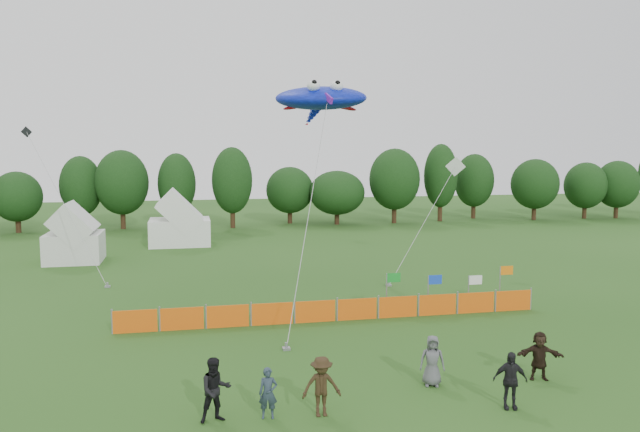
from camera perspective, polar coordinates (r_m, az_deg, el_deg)
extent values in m
plane|color=#234C16|center=(21.33, 3.47, -15.78)|extent=(160.00, 160.00, 0.00)
cylinder|color=#382314|center=(65.90, -25.87, -0.55)|extent=(0.50, 0.50, 1.91)
ellipsoid|color=black|center=(65.68, -25.97, 1.61)|extent=(4.61, 4.61, 4.30)
cylinder|color=#382314|center=(66.45, -20.91, -0.09)|extent=(0.50, 0.50, 2.38)
ellipsoid|color=black|center=(66.20, -21.02, 2.59)|extent=(4.09, 4.09, 5.35)
cylinder|color=#382314|center=(65.11, -17.57, 0.00)|extent=(0.50, 0.50, 2.57)
ellipsoid|color=black|center=(64.85, -17.66, 2.95)|extent=(5.20, 5.20, 5.79)
cylinder|color=#382314|center=(64.75, -12.89, 0.05)|extent=(0.50, 0.50, 2.46)
ellipsoid|color=black|center=(64.49, -12.96, 2.89)|extent=(3.78, 3.78, 5.55)
cylinder|color=#382314|center=(63.48, -7.99, 0.12)|extent=(0.50, 0.50, 2.66)
ellipsoid|color=black|center=(63.21, -8.04, 3.25)|extent=(4.05, 4.05, 5.99)
cylinder|color=#382314|center=(66.81, -2.77, 0.17)|extent=(0.50, 0.50, 1.98)
ellipsoid|color=black|center=(66.58, -2.78, 2.39)|extent=(5.06, 5.06, 4.46)
cylinder|color=#382314|center=(65.82, 1.55, 0.03)|extent=(0.50, 0.50, 1.86)
ellipsoid|color=black|center=(65.60, 1.56, 2.14)|extent=(5.86, 5.86, 4.18)
cylinder|color=#382314|center=(67.34, 6.80, 0.46)|extent=(0.50, 0.50, 2.62)
ellipsoid|color=black|center=(67.09, 6.83, 3.36)|extent=(5.41, 5.41, 5.89)
cylinder|color=#382314|center=(69.86, 10.91, 0.66)|extent=(0.50, 0.50, 2.78)
ellipsoid|color=black|center=(69.61, 10.97, 3.64)|extent=(3.67, 3.67, 6.26)
cylinder|color=#382314|center=(73.60, 13.85, 0.73)|extent=(0.50, 0.50, 2.42)
ellipsoid|color=black|center=(73.37, 13.91, 3.18)|extent=(4.46, 4.46, 5.44)
cylinder|color=#382314|center=(74.06, 18.98, 0.53)|extent=(0.50, 0.50, 2.24)
ellipsoid|color=black|center=(73.84, 19.06, 2.79)|extent=(5.26, 5.26, 5.03)
cylinder|color=#382314|center=(77.56, 23.03, 0.57)|extent=(0.50, 0.50, 2.10)
ellipsoid|color=black|center=(77.36, 23.11, 2.59)|extent=(4.74, 4.74, 4.73)
cylinder|color=#382314|center=(79.40, 25.44, 0.60)|extent=(0.50, 0.50, 2.16)
ellipsoid|color=black|center=(79.20, 25.53, 2.64)|extent=(4.88, 4.88, 4.87)
cube|color=silver|center=(47.39, -21.52, -2.68)|extent=(3.75, 3.75, 2.06)
cube|color=white|center=(53.06, -12.68, -1.44)|extent=(4.90, 3.92, 2.16)
cube|color=#E3560C|center=(28.62, -16.57, -9.22)|extent=(1.90, 0.06, 1.00)
cube|color=#E3560C|center=(28.52, -12.51, -9.16)|extent=(1.90, 0.06, 1.00)
cube|color=#E3560C|center=(28.56, -8.44, -9.06)|extent=(1.90, 0.06, 1.00)
cube|color=#E3560C|center=(28.74, -4.41, -8.91)|extent=(1.90, 0.06, 1.00)
cube|color=#E3560C|center=(29.06, -0.45, -8.72)|extent=(1.90, 0.06, 1.00)
cube|color=#E3560C|center=(29.51, 3.40, -8.50)|extent=(1.90, 0.06, 1.00)
cube|color=#E3560C|center=(30.09, 7.11, -8.25)|extent=(1.90, 0.06, 1.00)
cube|color=#E3560C|center=(30.78, 10.67, -7.98)|extent=(1.90, 0.06, 1.00)
cube|color=#E3560C|center=(31.59, 14.05, -7.69)|extent=(1.90, 0.06, 1.00)
cube|color=#E3560C|center=(32.50, 17.24, -7.40)|extent=(1.90, 0.06, 1.00)
cylinder|color=gray|center=(30.64, 6.10, -7.04)|extent=(0.06, 0.06, 1.97)
cube|color=#148C26|center=(30.59, 6.75, -5.62)|extent=(0.70, 0.02, 0.45)
cylinder|color=gray|center=(31.00, 9.85, -7.05)|extent=(0.06, 0.06, 1.85)
cube|color=blue|center=(30.98, 10.48, -5.75)|extent=(0.70, 0.02, 0.45)
cylinder|color=gray|center=(31.57, 13.41, -6.94)|extent=(0.06, 0.06, 1.80)
cube|color=white|center=(31.58, 14.02, -5.70)|extent=(0.70, 0.02, 0.45)
cylinder|color=gray|center=(32.97, 16.11, -6.21)|extent=(0.06, 0.06, 2.08)
cube|color=orange|center=(32.98, 16.70, -4.78)|extent=(0.70, 0.02, 0.45)
imported|color=#273441|center=(19.25, -4.77, -15.84)|extent=(0.61, 0.45, 1.53)
imported|color=black|center=(19.14, -9.54, -15.41)|extent=(1.06, 0.90, 1.92)
imported|color=#302213|center=(19.28, 0.14, -15.31)|extent=(1.19, 0.70, 1.82)
imported|color=black|center=(20.64, 16.99, -14.16)|extent=(1.12, 0.68, 1.79)
imported|color=#535459|center=(21.89, 10.22, -12.88)|extent=(0.97, 0.78, 1.72)
imported|color=black|center=(23.35, 19.43, -11.96)|extent=(1.65, 0.97, 1.69)
ellipsoid|color=#0E22D2|center=(37.90, 0.07, 10.73)|extent=(6.48, 5.61, 1.92)
sphere|color=white|center=(36.65, -0.61, 11.82)|extent=(0.77, 0.77, 0.77)
sphere|color=white|center=(36.94, 1.53, 11.77)|extent=(0.77, 0.77, 0.77)
ellipsoid|color=#B80917|center=(37.76, -2.20, 9.98)|extent=(1.61, 0.71, 0.25)
ellipsoid|color=#B80917|center=(38.37, 2.19, 9.92)|extent=(1.61, 0.71, 0.25)
cube|color=purple|center=(35.83, 0.79, 10.70)|extent=(0.37, 0.96, 0.70)
cylinder|color=#A5A5A5|center=(30.16, -0.88, 1.17)|extent=(4.23, 11.33, 10.70)
cube|color=gray|center=(25.39, -3.10, -12.02)|extent=(0.30, 0.30, 0.10)
cube|color=white|center=(42.02, 12.29, 4.44)|extent=(1.31, 0.36, 1.31)
cylinder|color=#A5A5A5|center=(39.17, 9.49, -0.61)|extent=(5.95, 4.29, 6.83)
cube|color=gray|center=(36.75, 6.29, -6.31)|extent=(0.30, 0.30, 0.10)
cube|color=black|center=(47.42, -25.26, 6.97)|extent=(0.76, 0.23, 0.76)
cylinder|color=#A5A5A5|center=(42.46, -22.40, 1.10)|extent=(6.09, 9.14, 9.14)
cube|color=gray|center=(38.19, -18.85, -6.13)|extent=(0.30, 0.30, 0.10)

